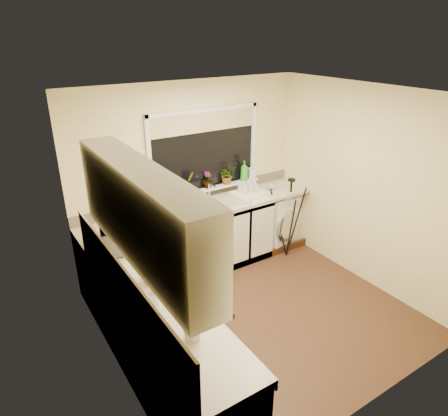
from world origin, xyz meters
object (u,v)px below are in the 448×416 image
laptop (180,211)px  plant_c (208,180)px  tripod (289,218)px  soap_bottle_green (244,171)px  microwave (117,236)px  dish_rack (249,194)px  kettle (152,271)px  glass_jug (192,329)px  plant_d (227,175)px  plant_b (189,182)px  steel_jar (154,299)px  cup_back (271,186)px  soap_bottle_clear (252,171)px  washing_machine (274,217)px  cup_left (190,333)px

laptop → plant_c: bearing=34.7°
tripod → soap_bottle_green: 0.91m
microwave → plant_c: bearing=-53.5°
dish_rack → soap_bottle_green: bearing=69.6°
kettle → glass_jug: size_ratio=1.27×
plant_d → plant_b: bearing=-179.6°
glass_jug → plant_d: size_ratio=0.67×
steel_jar → cup_back: 2.93m
dish_rack → microwave: (-1.98, -0.40, 0.10)m
kettle → plant_d: (1.74, 1.43, 0.17)m
tripod → soap_bottle_green: soap_bottle_green is taller
plant_d → soap_bottle_green: soap_bottle_green is taller
laptop → glass_jug: size_ratio=1.92×
plant_c → soap_bottle_clear: (0.72, -0.01, -0.01)m
microwave → soap_bottle_green: size_ratio=1.76×
kettle → steel_jar: kettle is taller
plant_b → soap_bottle_clear: bearing=0.1°
washing_machine → cup_back: bearing=-178.1°
cup_left → plant_b: bearing=61.7°
tripod → plant_d: bearing=136.1°
laptop → cup_left: size_ratio=2.96×
plant_b → cup_left: plant_b is taller
tripod → steel_jar: (-2.52, -1.16, 0.37)m
steel_jar → soap_bottle_clear: bearing=37.4°
cup_left → soap_bottle_green: bearing=47.1°
dish_rack → plant_c: size_ratio=1.96×
soap_bottle_clear → glass_jug: bearing=-134.2°
kettle → plant_b: bearing=51.2°
tripod → plant_d: plant_d is taller
cup_back → dish_rack: bearing=-173.6°
dish_rack → steel_jar: steel_jar is taller
tripod → plant_c: size_ratio=5.22×
tripod → soap_bottle_clear: (-0.23, 0.59, 0.57)m
plant_d → cup_back: 0.68m
steel_jar → cup_back: bearing=31.9°
laptop → soap_bottle_clear: size_ratio=1.50×
microwave → plant_b: bearing=-48.9°
dish_rack → steel_jar: size_ratio=3.79×
soap_bottle_green → cup_back: (0.34, -0.19, -0.24)m
microwave → tripod: bearing=-76.0°
dish_rack → cup_back: size_ratio=3.40×
soap_bottle_clear → soap_bottle_green: bearing=-173.1°
microwave → plant_d: bearing=-57.4°
washing_machine → plant_c: (-1.04, 0.18, 0.75)m
washing_machine → cup_back: 0.55m
plant_d → soap_bottle_clear: bearing=-0.2°
glass_jug → dish_rack: bearing=45.4°
plant_c → tripod: bearing=-32.3°
dish_rack → cup_back: cup_back is taller
washing_machine → kettle: (-2.48, -1.26, 0.59)m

